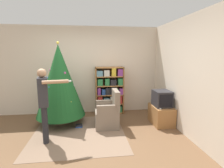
{
  "coord_description": "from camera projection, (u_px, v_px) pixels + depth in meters",
  "views": [
    {
      "loc": [
        0.08,
        -3.4,
        1.78
      ],
      "look_at": [
        0.64,
        0.86,
        1.05
      ],
      "focal_mm": 28.0,
      "sensor_mm": 36.0,
      "label": 1
    }
  ],
  "objects": [
    {
      "name": "book_pile_near_tree",
      "position": [
        79.0,
        126.0,
        4.32
      ],
      "size": [
        0.18,
        0.15,
        0.06
      ],
      "color": "#284C93",
      "rests_on": "ground_plane"
    },
    {
      "name": "television",
      "position": [
        162.0,
        98.0,
        4.43
      ],
      "size": [
        0.41,
        0.47,
        0.4
      ],
      "color": "#28282D",
      "rests_on": "tv_stand"
    },
    {
      "name": "game_remote",
      "position": [
        160.0,
        108.0,
        4.24
      ],
      "size": [
        0.04,
        0.12,
        0.02
      ],
      "color": "white",
      "rests_on": "tv_stand"
    },
    {
      "name": "armchair",
      "position": [
        108.0,
        114.0,
        4.32
      ],
      "size": [
        0.57,
        0.56,
        0.92
      ],
      "rotation": [
        0.0,
        0.0,
        -1.57
      ],
      "color": "#7A6B5B",
      "rests_on": "ground_plane"
    },
    {
      "name": "ground_plane",
      "position": [
        87.0,
        142.0,
        3.61
      ],
      "size": [
        14.0,
        14.0,
        0.0
      ],
      "primitive_type": "plane",
      "color": "brown"
    },
    {
      "name": "christmas_tree",
      "position": [
        60.0,
        81.0,
        4.39
      ],
      "size": [
        1.23,
        1.23,
        2.1
      ],
      "color": "#4C3323",
      "rests_on": "ground_plane"
    },
    {
      "name": "wall_right",
      "position": [
        191.0,
        77.0,
        3.67
      ],
      "size": [
        0.1,
        8.0,
        2.6
      ],
      "color": "beige",
      "rests_on": "ground_plane"
    },
    {
      "name": "tv_stand",
      "position": [
        161.0,
        115.0,
        4.51
      ],
      "size": [
        0.48,
        0.71,
        0.47
      ],
      "color": "#996638",
      "rests_on": "ground_plane"
    },
    {
      "name": "area_rug",
      "position": [
        79.0,
        133.0,
        4.0
      ],
      "size": [
        2.04,
        2.07,
        0.01
      ],
      "color": "#7F6651",
      "rests_on": "ground_plane"
    },
    {
      "name": "bookshelf",
      "position": [
        110.0,
        90.0,
        5.25
      ],
      "size": [
        0.84,
        0.33,
        1.41
      ],
      "color": "#A8703D",
      "rests_on": "ground_plane"
    },
    {
      "name": "standing_person",
      "position": [
        44.0,
        100.0,
        3.48
      ],
      "size": [
        0.69,
        0.46,
        1.51
      ],
      "rotation": [
        0.0,
        0.0,
        -1.36
      ],
      "color": "#232328",
      "rests_on": "ground_plane"
    },
    {
      "name": "wall_back",
      "position": [
        87.0,
        70.0,
        5.31
      ],
      "size": [
        8.0,
        0.1,
        2.6
      ],
      "color": "beige",
      "rests_on": "ground_plane"
    }
  ]
}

